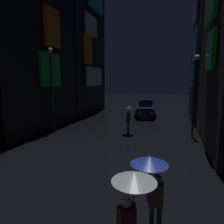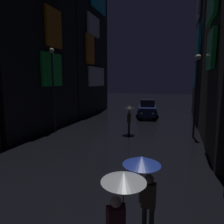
# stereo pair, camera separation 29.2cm
# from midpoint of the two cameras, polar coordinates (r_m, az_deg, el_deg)

# --- Properties ---
(building_left_mid) EXTENTS (4.25, 8.83, 15.72)m
(building_left_mid) POSITION_cam_midpoint_polar(r_m,az_deg,el_deg) (17.79, -24.49, 21.16)
(building_left_mid) COLOR black
(building_left_mid) RESTS_ON ground
(building_left_far) EXTENTS (4.25, 8.39, 16.85)m
(building_left_far) POSITION_cam_midpoint_polar(r_m,az_deg,el_deg) (25.09, -10.41, 19.29)
(building_left_far) COLOR black
(building_left_far) RESTS_ON ground
(building_right_far) EXTENTS (4.25, 8.46, 17.58)m
(building_right_far) POSITION_cam_midpoint_polar(r_m,az_deg,el_deg) (22.84, 27.93, 20.40)
(building_right_far) COLOR black
(building_right_far) RESTS_ON ground
(pedestrian_near_crossing_clear) EXTENTS (0.90, 0.90, 2.12)m
(pedestrian_near_crossing_clear) POSITION_cam_midpoint_polar(r_m,az_deg,el_deg) (4.22, 3.48, -22.42)
(pedestrian_near_crossing_clear) COLOR #38332D
(pedestrian_near_crossing_clear) RESTS_ON ground
(pedestrian_midstreet_centre_black) EXTENTS (0.90, 0.90, 2.12)m
(pedestrian_midstreet_centre_black) POSITION_cam_midpoint_polar(r_m,az_deg,el_deg) (14.43, 4.18, 0.16)
(pedestrian_midstreet_centre_black) COLOR #2D2D38
(pedestrian_midstreet_centre_black) RESTS_ON ground
(pedestrian_far_right_blue) EXTENTS (0.90, 0.90, 2.12)m
(pedestrian_far_right_blue) POSITION_cam_midpoint_polar(r_m,az_deg,el_deg) (5.02, 9.55, -17.13)
(pedestrian_far_right_blue) COLOR #38332D
(pedestrian_far_right_blue) RESTS_ON ground
(car_distant) EXTENTS (2.65, 4.33, 1.92)m
(car_distant) POSITION_cam_midpoint_polar(r_m,az_deg,el_deg) (21.47, 9.11, 0.96)
(car_distant) COLOR navy
(car_distant) RESTS_ON ground
(streetlamp_left_far) EXTENTS (0.36, 0.36, 6.21)m
(streetlamp_left_far) POSITION_cam_midpoint_polar(r_m,az_deg,el_deg) (15.56, -17.38, 8.39)
(streetlamp_left_far) COLOR #2D2D33
(streetlamp_left_far) RESTS_ON ground
(streetlamp_right_far) EXTENTS (0.36, 0.36, 5.56)m
(streetlamp_right_far) POSITION_cam_midpoint_polar(r_m,az_deg,el_deg) (14.59, 22.12, 6.75)
(streetlamp_right_far) COLOR #2D2D33
(streetlamp_right_far) RESTS_ON ground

